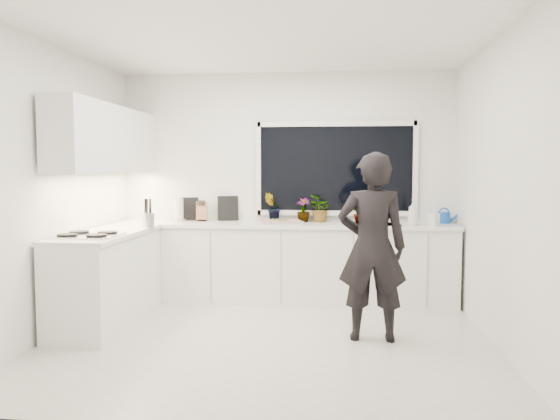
# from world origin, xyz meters

# --- Properties ---
(floor) EXTENTS (4.00, 3.50, 0.02)m
(floor) POSITION_xyz_m (0.00, 0.00, -0.01)
(floor) COLOR beige
(floor) RESTS_ON ground
(wall_back) EXTENTS (4.00, 0.02, 2.70)m
(wall_back) POSITION_xyz_m (0.00, 1.76, 1.35)
(wall_back) COLOR white
(wall_back) RESTS_ON ground
(wall_left) EXTENTS (0.02, 3.50, 2.70)m
(wall_left) POSITION_xyz_m (-2.01, 0.00, 1.35)
(wall_left) COLOR white
(wall_left) RESTS_ON ground
(wall_right) EXTENTS (0.02, 3.50, 2.70)m
(wall_right) POSITION_xyz_m (2.01, 0.00, 1.35)
(wall_right) COLOR white
(wall_right) RESTS_ON ground
(ceiling) EXTENTS (4.00, 3.50, 0.02)m
(ceiling) POSITION_xyz_m (0.00, 0.00, 2.71)
(ceiling) COLOR white
(ceiling) RESTS_ON wall_back
(window) EXTENTS (1.80, 0.02, 1.00)m
(window) POSITION_xyz_m (0.60, 1.73, 1.55)
(window) COLOR black
(window) RESTS_ON wall_back
(base_cabinets_back) EXTENTS (3.92, 0.58, 0.88)m
(base_cabinets_back) POSITION_xyz_m (0.00, 1.45, 0.44)
(base_cabinets_back) COLOR white
(base_cabinets_back) RESTS_ON floor
(base_cabinets_left) EXTENTS (0.58, 1.60, 0.88)m
(base_cabinets_left) POSITION_xyz_m (-1.67, 0.35, 0.44)
(base_cabinets_left) COLOR white
(base_cabinets_left) RESTS_ON floor
(countertop_back) EXTENTS (3.94, 0.62, 0.04)m
(countertop_back) POSITION_xyz_m (0.00, 1.44, 0.90)
(countertop_back) COLOR silver
(countertop_back) RESTS_ON base_cabinets_back
(countertop_left) EXTENTS (0.62, 1.60, 0.04)m
(countertop_left) POSITION_xyz_m (-1.67, 0.35, 0.90)
(countertop_left) COLOR silver
(countertop_left) RESTS_ON base_cabinets_left
(upper_cabinets) EXTENTS (0.34, 2.10, 0.70)m
(upper_cabinets) POSITION_xyz_m (-1.79, 0.70, 1.85)
(upper_cabinets) COLOR white
(upper_cabinets) RESTS_ON wall_left
(sink) EXTENTS (0.58, 0.42, 0.14)m
(sink) POSITION_xyz_m (1.05, 1.45, 0.87)
(sink) COLOR silver
(sink) RESTS_ON countertop_back
(faucet) EXTENTS (0.03, 0.03, 0.22)m
(faucet) POSITION_xyz_m (1.05, 1.65, 1.03)
(faucet) COLOR silver
(faucet) RESTS_ON countertop_back
(stovetop) EXTENTS (0.56, 0.48, 0.03)m
(stovetop) POSITION_xyz_m (-1.69, -0.00, 0.94)
(stovetop) COLOR black
(stovetop) RESTS_ON countertop_left
(person) EXTENTS (0.62, 0.41, 1.69)m
(person) POSITION_xyz_m (0.93, 0.08, 0.85)
(person) COLOR black
(person) RESTS_ON floor
(pizza_tray) EXTENTS (0.54, 0.46, 0.03)m
(pizza_tray) POSITION_xyz_m (-0.02, 1.42, 0.94)
(pizza_tray) COLOR silver
(pizza_tray) RESTS_ON countertop_back
(pizza) EXTENTS (0.49, 0.41, 0.01)m
(pizza) POSITION_xyz_m (-0.02, 1.42, 0.95)
(pizza) COLOR red
(pizza) RESTS_ON pizza_tray
(watering_can) EXTENTS (0.15, 0.15, 0.13)m
(watering_can) POSITION_xyz_m (1.85, 1.61, 0.98)
(watering_can) COLOR #1349B4
(watering_can) RESTS_ON countertop_back
(paper_towel_roll) EXTENTS (0.13, 0.13, 0.26)m
(paper_towel_roll) POSITION_xyz_m (-1.28, 1.55, 1.05)
(paper_towel_roll) COLOR silver
(paper_towel_roll) RESTS_ON countertop_back
(knife_block) EXTENTS (0.15, 0.12, 0.22)m
(knife_block) POSITION_xyz_m (-1.00, 1.59, 1.03)
(knife_block) COLOR brown
(knife_block) RESTS_ON countertop_back
(utensil_crock) EXTENTS (0.16, 0.16, 0.16)m
(utensil_crock) POSITION_xyz_m (-1.39, 0.80, 1.00)
(utensil_crock) COLOR silver
(utensil_crock) RESTS_ON countertop_left
(picture_frame_large) EXTENTS (0.22, 0.09, 0.28)m
(picture_frame_large) POSITION_xyz_m (-1.19, 1.69, 1.06)
(picture_frame_large) COLOR black
(picture_frame_large) RESTS_ON countertop_back
(picture_frame_small) EXTENTS (0.24, 0.10, 0.30)m
(picture_frame_small) POSITION_xyz_m (-0.70, 1.69, 1.07)
(picture_frame_small) COLOR black
(picture_frame_small) RESTS_ON countertop_back
(herb_plants) EXTENTS (1.22, 0.36, 0.34)m
(herb_plants) POSITION_xyz_m (0.34, 1.61, 1.08)
(herb_plants) COLOR #26662D
(herb_plants) RESTS_ON countertop_back
(soap_bottles) EXTENTS (0.36, 0.14, 0.29)m
(soap_bottles) POSITION_xyz_m (1.53, 1.30, 1.05)
(soap_bottles) COLOR #D8BF66
(soap_bottles) RESTS_ON countertop_back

